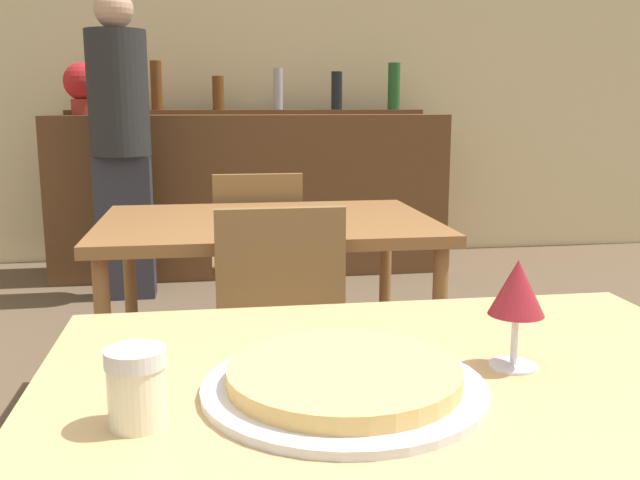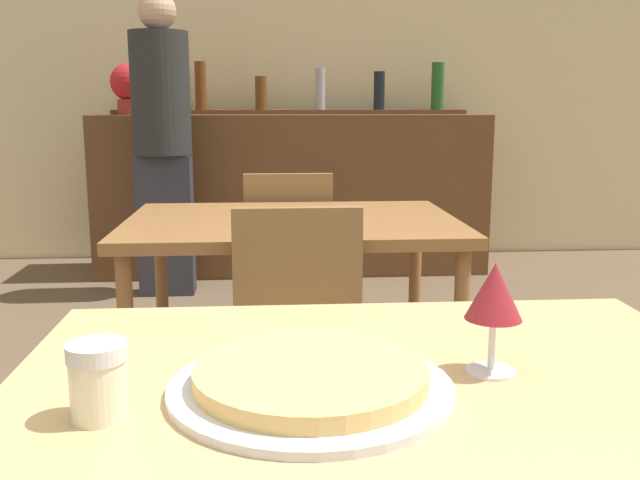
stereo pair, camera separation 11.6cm
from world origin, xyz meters
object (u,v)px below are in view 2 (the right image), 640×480
(chair_far_side_front, at_px, (299,336))
(cheese_shaker, at_px, (98,380))
(potted_plant, at_px, (129,86))
(pizza_tray, at_px, (311,380))
(person_standing, at_px, (162,134))
(chair_far_side_back, at_px, (288,250))
(wine_glass, at_px, (494,295))

(chair_far_side_front, xyz_separation_m, cheese_shaker, (-0.29, -1.11, 0.32))
(chair_far_side_front, xyz_separation_m, potted_plant, (-0.98, 2.85, 0.76))
(pizza_tray, distance_m, person_standing, 3.44)
(pizza_tray, relative_size, potted_plant, 1.15)
(cheese_shaker, bearing_deg, chair_far_side_back, 82.89)
(person_standing, height_order, potted_plant, person_standing)
(pizza_tray, height_order, wine_glass, wine_glass)
(chair_far_side_front, bearing_deg, person_standing, 106.80)
(pizza_tray, xyz_separation_m, cheese_shaker, (-0.26, -0.06, 0.03))
(chair_far_side_front, height_order, chair_far_side_back, same)
(wine_glass, height_order, potted_plant, potted_plant)
(chair_far_side_back, distance_m, pizza_tray, 2.26)
(chair_far_side_back, distance_m, wine_glass, 2.24)
(chair_far_side_back, height_order, potted_plant, potted_plant)
(wine_glass, xyz_separation_m, potted_plant, (-1.21, 3.84, 0.37))
(cheese_shaker, distance_m, potted_plant, 4.04)
(cheese_shaker, distance_m, person_standing, 3.45)
(chair_far_side_front, bearing_deg, wine_glass, -76.91)
(chair_far_side_front, relative_size, wine_glass, 5.29)
(chair_far_side_back, xyz_separation_m, cheese_shaker, (-0.29, -2.30, 0.32))
(wine_glass, bearing_deg, chair_far_side_front, 103.09)
(wine_glass, bearing_deg, chair_far_side_back, 96.02)
(pizza_tray, height_order, person_standing, person_standing)
(chair_far_side_back, relative_size, pizza_tray, 2.23)
(pizza_tray, distance_m, cheese_shaker, 0.27)
(chair_far_side_back, bearing_deg, pizza_tray, 89.29)
(cheese_shaker, height_order, wine_glass, wine_glass)
(person_standing, xyz_separation_m, wine_glass, (0.93, -3.31, -0.08))
(chair_far_side_front, bearing_deg, pizza_tray, -91.52)
(chair_far_side_back, xyz_separation_m, pizza_tray, (-0.03, -2.24, 0.29))
(chair_far_side_back, relative_size, wine_glass, 5.29)
(chair_far_side_back, distance_m, person_standing, 1.40)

